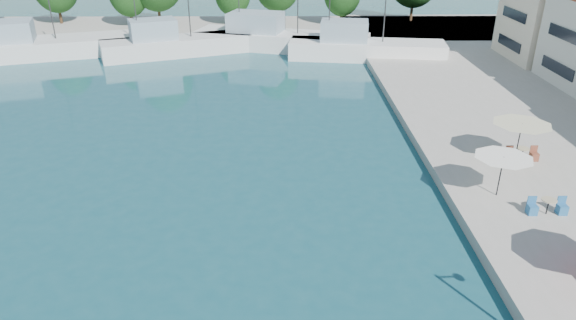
{
  "coord_description": "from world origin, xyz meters",
  "views": [
    {
      "loc": [
        -2.31,
        1.56,
        13.14
      ],
      "look_at": [
        -2.04,
        26.0,
        1.54
      ],
      "focal_mm": 32.0,
      "sensor_mm": 36.0,
      "label": 1
    }
  ],
  "objects_px": {
    "trawler_01": "(31,47)",
    "trawler_04": "(363,48)",
    "umbrella_white": "(503,162)",
    "umbrella_cream": "(521,128)",
    "trawler_03": "(277,39)",
    "trawler_02": "(173,45)"
  },
  "relations": [
    {
      "from": "trawler_02",
      "to": "trawler_03",
      "type": "height_order",
      "value": "same"
    },
    {
      "from": "trawler_02",
      "to": "trawler_03",
      "type": "bearing_deg",
      "value": -7.66
    },
    {
      "from": "trawler_02",
      "to": "trawler_03",
      "type": "distance_m",
      "value": 11.1
    },
    {
      "from": "umbrella_white",
      "to": "umbrella_cream",
      "type": "height_order",
      "value": "umbrella_cream"
    },
    {
      "from": "trawler_01",
      "to": "umbrella_white",
      "type": "relative_size",
      "value": 7.08
    },
    {
      "from": "umbrella_white",
      "to": "trawler_01",
      "type": "bearing_deg",
      "value": 140.06
    },
    {
      "from": "trawler_01",
      "to": "trawler_03",
      "type": "height_order",
      "value": "same"
    },
    {
      "from": "trawler_02",
      "to": "umbrella_white",
      "type": "height_order",
      "value": "trawler_02"
    },
    {
      "from": "trawler_04",
      "to": "trawler_01",
      "type": "bearing_deg",
      "value": -173.76
    },
    {
      "from": "umbrella_white",
      "to": "umbrella_cream",
      "type": "xyz_separation_m",
      "value": [
        2.54,
        3.95,
        0.18
      ]
    },
    {
      "from": "trawler_04",
      "to": "umbrella_white",
      "type": "xyz_separation_m",
      "value": [
        2.49,
        -29.62,
        1.36
      ]
    },
    {
      "from": "trawler_03",
      "to": "umbrella_white",
      "type": "distance_m",
      "value": 35.97
    },
    {
      "from": "trawler_03",
      "to": "umbrella_cream",
      "type": "bearing_deg",
      "value": -49.47
    },
    {
      "from": "trawler_01",
      "to": "umbrella_white",
      "type": "distance_m",
      "value": 47.53
    },
    {
      "from": "trawler_03",
      "to": "umbrella_cream",
      "type": "distance_m",
      "value": 33.23
    },
    {
      "from": "umbrella_cream",
      "to": "umbrella_white",
      "type": "bearing_deg",
      "value": -122.73
    },
    {
      "from": "trawler_03",
      "to": "trawler_04",
      "type": "relative_size",
      "value": 1.22
    },
    {
      "from": "trawler_04",
      "to": "umbrella_white",
      "type": "height_order",
      "value": "trawler_04"
    },
    {
      "from": "trawler_01",
      "to": "trawler_04",
      "type": "height_order",
      "value": "same"
    },
    {
      "from": "umbrella_white",
      "to": "trawler_03",
      "type": "bearing_deg",
      "value": 108.31
    },
    {
      "from": "trawler_01",
      "to": "trawler_04",
      "type": "xyz_separation_m",
      "value": [
        33.94,
        -0.88,
        0.0
      ]
    },
    {
      "from": "trawler_02",
      "to": "trawler_01",
      "type": "bearing_deg",
      "value": 162.18
    }
  ]
}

